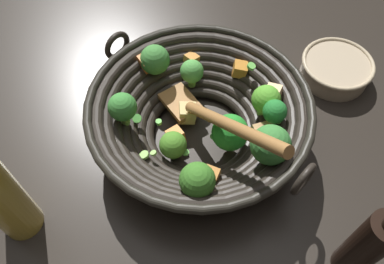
% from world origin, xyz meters
% --- Properties ---
extents(ground_plane, '(4.00, 4.00, 0.00)m').
position_xyz_m(ground_plane, '(0.00, 0.00, 0.00)').
color(ground_plane, '#28231E').
extents(wok, '(0.38, 0.36, 0.20)m').
position_xyz_m(wok, '(0.00, 0.00, 0.07)').
color(wok, black).
rests_on(wok, ground).
extents(soy_sauce_bottle, '(0.04, 0.04, 0.21)m').
position_xyz_m(soy_sauce_bottle, '(0.28, 0.11, 0.08)').
color(soy_sauce_bottle, black).
rests_on(soy_sauce_bottle, ground).
extents(prep_bowl, '(0.14, 0.14, 0.04)m').
position_xyz_m(prep_bowl, '(-0.03, 0.30, 0.02)').
color(prep_bowl, tan).
rests_on(prep_bowl, ground).
extents(garlic_bulb, '(0.04, 0.04, 0.04)m').
position_xyz_m(garlic_bulb, '(-0.21, 0.11, 0.02)').
color(garlic_bulb, silver).
rests_on(garlic_bulb, ground).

